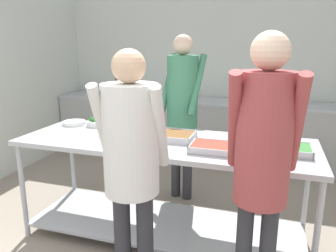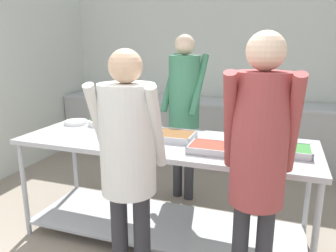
# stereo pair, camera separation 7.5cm
# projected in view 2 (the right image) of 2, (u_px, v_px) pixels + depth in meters

# --- Properties ---
(wall_rear) EXTENTS (4.75, 0.06, 2.65)m
(wall_rear) POSITION_uv_depth(u_px,v_px,m) (213.00, 69.00, 5.07)
(wall_rear) COLOR silver
(wall_rear) RESTS_ON ground_plane
(back_counter) EXTENTS (4.59, 0.65, 0.90)m
(back_counter) POSITION_uv_depth(u_px,v_px,m) (206.00, 129.00, 4.95)
(back_counter) COLOR #A8A8A8
(back_counter) RESTS_ON ground_plane
(serving_counter) EXTENTS (2.49, 0.86, 0.92)m
(serving_counter) POSITION_uv_depth(u_px,v_px,m) (164.00, 173.00, 2.85)
(serving_counter) COLOR #ADAFB5
(serving_counter) RESTS_ON ground_plane
(plate_stack) EXTENTS (0.23, 0.23, 0.04)m
(plate_stack) POSITION_uv_depth(u_px,v_px,m) (76.00, 122.00, 3.32)
(plate_stack) COLOR white
(plate_stack) RESTS_ON serving_counter
(broccoli_bowl) EXTENTS (0.19, 0.19, 0.09)m
(broccoli_bowl) POSITION_uv_depth(u_px,v_px,m) (98.00, 122.00, 3.26)
(broccoli_bowl) COLOR silver
(broccoli_bowl) RESTS_ON serving_counter
(sauce_pan) EXTENTS (0.40, 0.26, 0.08)m
(sauce_pan) POSITION_uv_depth(u_px,v_px,m) (116.00, 129.00, 2.94)
(sauce_pan) COLOR #ADAFB5
(sauce_pan) RESTS_ON serving_counter
(serving_tray_vegetables) EXTENTS (0.48, 0.30, 0.05)m
(serving_tray_vegetables) POSITION_uv_depth(u_px,v_px,m) (166.00, 136.00, 2.82)
(serving_tray_vegetables) COLOR #ADAFB5
(serving_tray_vegetables) RESTS_ON serving_counter
(serving_tray_greens) EXTENTS (0.44, 0.28, 0.05)m
(serving_tray_greens) POSITION_uv_depth(u_px,v_px,m) (218.00, 149.00, 2.47)
(serving_tray_greens) COLOR #ADAFB5
(serving_tray_greens) RESTS_ON serving_counter
(serving_tray_roast) EXTENTS (0.41, 0.27, 0.05)m
(serving_tray_roast) POSITION_uv_depth(u_px,v_px,m) (283.00, 150.00, 2.44)
(serving_tray_roast) COLOR #ADAFB5
(serving_tray_roast) RESTS_ON serving_counter
(guest_serving_left) EXTENTS (0.42, 0.36, 1.79)m
(guest_serving_left) POSITION_uv_depth(u_px,v_px,m) (259.00, 153.00, 1.83)
(guest_serving_left) COLOR #2D2D33
(guest_serving_left) RESTS_ON ground_plane
(guest_serving_right) EXTENTS (0.49, 0.37, 1.69)m
(guest_serving_right) POSITION_uv_depth(u_px,v_px,m) (128.00, 151.00, 2.10)
(guest_serving_right) COLOR #2D2D33
(guest_serving_right) RESTS_ON ground_plane
(cook_behind_counter) EXTENTS (0.49, 0.43, 1.81)m
(cook_behind_counter) POSITION_uv_depth(u_px,v_px,m) (184.00, 100.00, 3.49)
(cook_behind_counter) COLOR #2D2D33
(cook_behind_counter) RESTS_ON ground_plane
(water_bottle) EXTENTS (0.07, 0.07, 0.31)m
(water_bottle) POSITION_uv_depth(u_px,v_px,m) (120.00, 87.00, 5.21)
(water_bottle) COLOR brown
(water_bottle) RESTS_ON back_counter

